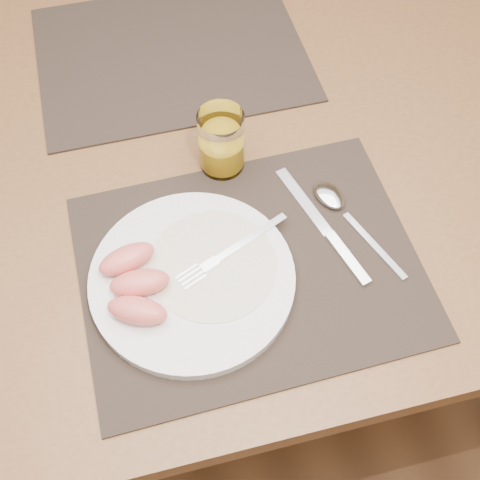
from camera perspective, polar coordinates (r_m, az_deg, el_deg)
The scene contains 11 objects.
ground at distance 1.58m, azimuth -2.46°, elevation -9.43°, with size 5.00×5.00×0.00m, color brown.
table at distance 1.00m, azimuth -3.87°, elevation 5.44°, with size 1.40×0.90×0.75m.
placemat_near at distance 0.81m, azimuth 0.90°, elevation -2.52°, with size 0.45×0.35×0.00m, color #2E241D.
placemat_far at distance 1.09m, azimuth -6.54°, elevation 17.18°, with size 0.45×0.35×0.00m, color #2E241D.
plate at distance 0.79m, azimuth -4.55°, elevation -3.69°, with size 0.27×0.27×0.02m, color white.
plate_dressing at distance 0.79m, azimuth -2.61°, elevation -2.31°, with size 0.17×0.17×0.00m.
fork at distance 0.80m, azimuth -1.47°, elevation -1.43°, with size 0.17×0.09×0.00m.
knife at distance 0.84m, azimuth 8.41°, elevation 0.58°, with size 0.07×0.22×0.01m.
spoon at distance 0.87m, azimuth 9.05°, elevation 3.56°, with size 0.09×0.19×0.01m.
juice_glass at distance 0.87m, azimuth -1.77°, elevation 9.10°, with size 0.07×0.07×0.10m.
grapefruit_wedges at distance 0.77m, azimuth -9.97°, elevation -4.10°, with size 0.09×0.14×0.03m.
Camera 1 is at (-0.08, -0.60, 1.46)m, focal length 45.00 mm.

